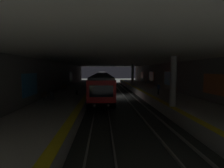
% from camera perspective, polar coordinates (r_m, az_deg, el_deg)
% --- Properties ---
extents(ground_plane, '(120.00, 120.00, 0.00)m').
position_cam_1_polar(ground_plane, '(28.13, 1.09, -4.24)').
color(ground_plane, '#2D302D').
extents(track_left, '(60.00, 1.53, 0.16)m').
position_cam_1_polar(track_left, '(28.37, 5.54, -4.02)').
color(track_left, gray).
rests_on(track_left, ground).
extents(track_right, '(60.00, 1.53, 0.16)m').
position_cam_1_polar(track_right, '(28.04, -3.41, -4.11)').
color(track_right, gray).
rests_on(track_right, ground).
extents(platform_left, '(60.00, 5.30, 1.06)m').
position_cam_1_polar(platform_left, '(29.28, 14.00, -2.99)').
color(platform_left, '#B7B2A8').
rests_on(platform_left, ground).
extents(platform_right, '(60.00, 5.30, 1.06)m').
position_cam_1_polar(platform_right, '(28.34, -12.25, -3.21)').
color(platform_right, '#B7B2A8').
rests_on(platform_right, ground).
extents(wall_left, '(60.00, 0.56, 5.60)m').
position_cam_1_polar(wall_left, '(30.09, 19.34, 1.44)').
color(wall_left, slate).
rests_on(wall_left, ground).
extents(wall_right, '(60.00, 0.56, 5.60)m').
position_cam_1_polar(wall_right, '(28.71, -18.06, 1.33)').
color(wall_right, slate).
rests_on(wall_right, ground).
extents(ceiling_slab, '(60.00, 19.40, 0.40)m').
position_cam_1_polar(ceiling_slab, '(27.83, 1.11, 7.64)').
color(ceiling_slab, '#ADAAA3').
rests_on(ceiling_slab, wall_left).
extents(pillar_near, '(0.56, 0.56, 4.55)m').
position_cam_1_polar(pillar_near, '(16.40, 19.89, 0.75)').
color(pillar_near, gray).
rests_on(pillar_near, platform_left).
extents(pillar_far, '(0.56, 0.56, 4.55)m').
position_cam_1_polar(pillar_far, '(36.50, 6.97, 3.02)').
color(pillar_far, gray).
rests_on(pillar_far, platform_left).
extents(metro_train, '(52.44, 2.83, 3.49)m').
position_cam_1_polar(metro_train, '(41.99, -3.35, 1.49)').
color(metro_train, red).
rests_on(metro_train, track_right).
extents(bench_left_near, '(1.70, 0.47, 0.86)m').
position_cam_1_polar(bench_left_near, '(26.90, 20.08, -1.56)').
color(bench_left_near, '#262628').
rests_on(bench_left_near, platform_left).
extents(bench_left_mid, '(1.70, 0.47, 0.86)m').
position_cam_1_polar(bench_left_mid, '(43.13, 11.07, 0.90)').
color(bench_left_mid, '#262628').
rests_on(bench_left_mid, platform_left).
extents(bench_right_near, '(1.70, 0.47, 0.86)m').
position_cam_1_polar(bench_right_near, '(20.47, -21.59, -3.49)').
color(bench_right_near, '#262628').
rests_on(bench_right_near, platform_right).
extents(bench_right_mid, '(1.70, 0.47, 0.86)m').
position_cam_1_polar(bench_right_mid, '(28.85, -16.11, -1.05)').
color(bench_right_mid, '#262628').
rests_on(bench_right_mid, platform_right).
extents(bench_right_far, '(1.70, 0.47, 0.86)m').
position_cam_1_polar(bench_right_far, '(30.80, -15.28, -0.68)').
color(bench_right_far, '#262628').
rests_on(bench_right_far, platform_right).
extents(person_waiting_near, '(0.60, 0.22, 1.56)m').
position_cam_1_polar(person_waiting_near, '(36.14, -8.11, 0.71)').
color(person_waiting_near, '#313131').
rests_on(person_waiting_near, platform_right).
extents(person_walking_mid, '(0.60, 0.22, 1.58)m').
position_cam_1_polar(person_walking_mid, '(23.89, 15.39, -1.41)').
color(person_walking_mid, black).
rests_on(person_walking_mid, platform_left).
extents(suitcase_rolling, '(0.41, 0.22, 0.92)m').
position_cam_1_polar(suitcase_rolling, '(23.33, -11.75, -2.82)').
color(suitcase_rolling, black).
rests_on(suitcase_rolling, platform_right).
extents(trash_bin, '(0.44, 0.44, 0.85)m').
position_cam_1_polar(trash_bin, '(20.32, -19.56, -3.77)').
color(trash_bin, '#595B5E').
rests_on(trash_bin, platform_right).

